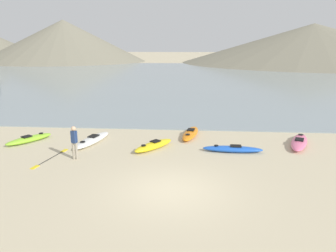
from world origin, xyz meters
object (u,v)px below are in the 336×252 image
(person_near_foreground, at_px, (74,140))
(loose_paddle, at_px, (51,158))
(kayak_on_sand_0, at_px, (92,140))
(kayak_on_sand_5, at_px, (233,149))
(kayak_on_sand_3, at_px, (154,145))
(kayak_on_sand_1, at_px, (299,142))
(kayak_on_sand_2, at_px, (190,133))
(kayak_on_sand_4, at_px, (29,139))

(person_near_foreground, bearing_deg, loose_paddle, -178.86)
(loose_paddle, bearing_deg, kayak_on_sand_0, 65.26)
(kayak_on_sand_5, bearing_deg, kayak_on_sand_3, 176.99)
(person_near_foreground, height_order, loose_paddle, person_near_foreground)
(kayak_on_sand_1, height_order, kayak_on_sand_2, kayak_on_sand_1)
(kayak_on_sand_4, height_order, loose_paddle, kayak_on_sand_4)
(kayak_on_sand_2, relative_size, person_near_foreground, 1.99)
(kayak_on_sand_0, relative_size, kayak_on_sand_1, 1.01)
(kayak_on_sand_5, bearing_deg, kayak_on_sand_4, 175.58)
(kayak_on_sand_1, bearing_deg, kayak_on_sand_0, -177.43)
(kayak_on_sand_5, distance_m, loose_paddle, 8.75)
(kayak_on_sand_1, bearing_deg, kayak_on_sand_4, -177.71)
(kayak_on_sand_4, xyz_separation_m, loose_paddle, (2.30, -2.50, -0.15))
(kayak_on_sand_1, relative_size, kayak_on_sand_4, 1.28)
(kayak_on_sand_2, height_order, loose_paddle, kayak_on_sand_2)
(kayak_on_sand_1, distance_m, kayak_on_sand_5, 3.90)
(kayak_on_sand_0, height_order, kayak_on_sand_4, kayak_on_sand_0)
(kayak_on_sand_0, distance_m, kayak_on_sand_3, 3.51)
(kayak_on_sand_1, relative_size, kayak_on_sand_2, 1.07)
(kayak_on_sand_0, xyz_separation_m, kayak_on_sand_4, (-3.49, -0.09, -0.00))
(kayak_on_sand_1, height_order, kayak_on_sand_5, kayak_on_sand_1)
(kayak_on_sand_3, bearing_deg, kayak_on_sand_1, 9.08)
(kayak_on_sand_2, distance_m, person_near_foreground, 6.85)
(kayak_on_sand_4, bearing_deg, person_near_foreground, -35.34)
(loose_paddle, bearing_deg, person_near_foreground, 1.14)
(person_near_foreground, bearing_deg, kayak_on_sand_3, 28.25)
(kayak_on_sand_4, bearing_deg, kayak_on_sand_3, -5.23)
(kayak_on_sand_2, distance_m, kayak_on_sand_3, 3.08)
(kayak_on_sand_0, bearing_deg, person_near_foreground, -89.93)
(kayak_on_sand_3, xyz_separation_m, kayak_on_sand_5, (3.97, -0.21, -0.02))
(kayak_on_sand_4, xyz_separation_m, person_near_foreground, (3.49, -2.48, 0.74))
(kayak_on_sand_2, distance_m, kayak_on_sand_5, 3.43)
(kayak_on_sand_4, height_order, person_near_foreground, person_near_foreground)
(kayak_on_sand_0, height_order, kayak_on_sand_2, kayak_on_sand_2)
(kayak_on_sand_0, distance_m, person_near_foreground, 2.67)
(kayak_on_sand_3, bearing_deg, loose_paddle, -158.02)
(kayak_on_sand_1, relative_size, kayak_on_sand_3, 1.30)
(loose_paddle, bearing_deg, kayak_on_sand_5, 10.92)
(kayak_on_sand_2, xyz_separation_m, person_near_foreground, (-5.27, -4.32, 0.74))
(kayak_on_sand_2, relative_size, kayak_on_sand_4, 1.20)
(kayak_on_sand_5, bearing_deg, kayak_on_sand_1, 21.40)
(kayak_on_sand_2, xyz_separation_m, loose_paddle, (-6.46, -4.34, -0.15))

